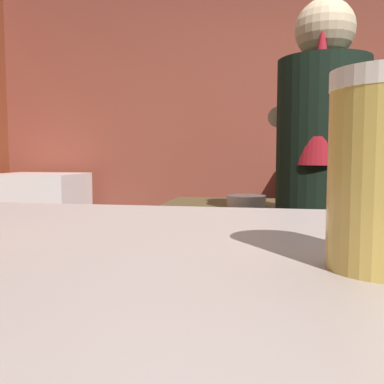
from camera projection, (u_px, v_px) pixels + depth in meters
wall_back at (293, 127)px, 3.51m from camera, size 5.20×0.10×2.70m
prep_counter at (379, 298)px, 2.06m from camera, size 2.10×0.60×0.88m
back_shelf at (340, 234)px, 3.24m from camera, size 0.91×0.36×1.05m
mini_fridge at (41, 233)px, 3.51m from camera, size 0.67×0.58×0.97m
bartender at (321, 192)px, 1.62m from camera, size 0.48×0.55×1.70m
mixing_bowl at (246, 201)px, 2.04m from camera, size 0.19×0.19×0.05m
chefs_knife at (373, 207)px, 1.98m from camera, size 0.24×0.06×0.01m
bottle_soy at (351, 155)px, 3.10m from camera, size 0.07×0.07×0.19m
bottle_olive_oil at (364, 151)px, 3.24m from camera, size 0.07×0.07×0.27m
bottle_vinegar at (307, 155)px, 3.27m from camera, size 0.07×0.07×0.19m
bottle_hot_sauce at (319, 152)px, 3.25m from camera, size 0.07×0.07×0.25m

